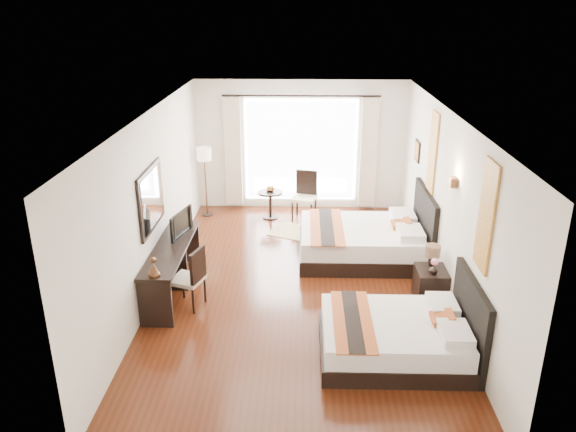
{
  "coord_description": "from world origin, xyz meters",
  "views": [
    {
      "loc": [
        0.07,
        -8.07,
        4.34
      ],
      "look_at": [
        -0.18,
        0.39,
        1.07
      ],
      "focal_mm": 35.0,
      "sensor_mm": 36.0,
      "label": 1
    }
  ],
  "objects_px": {
    "vase": "(434,272)",
    "bed_far": "(366,240)",
    "console_desk": "(172,269)",
    "window_chair": "(304,205)",
    "television": "(177,223)",
    "side_table": "(270,205)",
    "bed_near": "(400,336)",
    "nightstand": "(430,285)",
    "table_lamp": "(433,253)",
    "desk_chair": "(189,289)",
    "fruit_bowl": "(270,190)",
    "floor_lamp": "(204,159)"
  },
  "relations": [
    {
      "from": "console_desk",
      "to": "window_chair",
      "type": "distance_m",
      "value": 3.79
    },
    {
      "from": "console_desk",
      "to": "television",
      "type": "bearing_deg",
      "value": 87.66
    },
    {
      "from": "window_chair",
      "to": "fruit_bowl",
      "type": "bearing_deg",
      "value": -82.52
    },
    {
      "from": "table_lamp",
      "to": "vase",
      "type": "bearing_deg",
      "value": -95.2
    },
    {
      "from": "floor_lamp",
      "to": "television",
      "type": "bearing_deg",
      "value": -89.4
    },
    {
      "from": "desk_chair",
      "to": "vase",
      "type": "bearing_deg",
      "value": -160.09
    },
    {
      "from": "table_lamp",
      "to": "floor_lamp",
      "type": "height_order",
      "value": "floor_lamp"
    },
    {
      "from": "console_desk",
      "to": "floor_lamp",
      "type": "relative_size",
      "value": 1.48
    },
    {
      "from": "bed_near",
      "to": "television",
      "type": "height_order",
      "value": "television"
    },
    {
      "from": "vase",
      "to": "desk_chair",
      "type": "relative_size",
      "value": 0.14
    },
    {
      "from": "table_lamp",
      "to": "vase",
      "type": "xyz_separation_m",
      "value": [
        -0.02,
        -0.27,
        -0.18
      ]
    },
    {
      "from": "bed_far",
      "to": "nightstand",
      "type": "height_order",
      "value": "bed_far"
    },
    {
      "from": "side_table",
      "to": "television",
      "type": "bearing_deg",
      "value": -116.24
    },
    {
      "from": "table_lamp",
      "to": "floor_lamp",
      "type": "bearing_deg",
      "value": 139.64
    },
    {
      "from": "television",
      "to": "side_table",
      "type": "bearing_deg",
      "value": -11.64
    },
    {
      "from": "console_desk",
      "to": "table_lamp",
      "type": "bearing_deg",
      "value": -1.15
    },
    {
      "from": "nightstand",
      "to": "bed_near",
      "type": "bearing_deg",
      "value": -115.7
    },
    {
      "from": "desk_chair",
      "to": "window_chair",
      "type": "bearing_deg",
      "value": -97.35
    },
    {
      "from": "bed_near",
      "to": "fruit_bowl",
      "type": "bearing_deg",
      "value": 111.91
    },
    {
      "from": "bed_near",
      "to": "console_desk",
      "type": "xyz_separation_m",
      "value": [
        -3.33,
        1.65,
        0.09
      ]
    },
    {
      "from": "nightstand",
      "to": "console_desk",
      "type": "relative_size",
      "value": 0.25
    },
    {
      "from": "nightstand",
      "to": "desk_chair",
      "type": "xyz_separation_m",
      "value": [
        -3.65,
        -0.25,
        0.02
      ]
    },
    {
      "from": "vase",
      "to": "floor_lamp",
      "type": "relative_size",
      "value": 0.09
    },
    {
      "from": "nightstand",
      "to": "desk_chair",
      "type": "height_order",
      "value": "desk_chair"
    },
    {
      "from": "vase",
      "to": "television",
      "type": "xyz_separation_m",
      "value": [
        -3.99,
        0.84,
        0.4
      ]
    },
    {
      "from": "table_lamp",
      "to": "side_table",
      "type": "distance_m",
      "value": 4.26
    },
    {
      "from": "console_desk",
      "to": "side_table",
      "type": "relative_size",
      "value": 3.72
    },
    {
      "from": "console_desk",
      "to": "fruit_bowl",
      "type": "height_order",
      "value": "console_desk"
    },
    {
      "from": "bed_far",
      "to": "fruit_bowl",
      "type": "distance_m",
      "value": 2.66
    },
    {
      "from": "desk_chair",
      "to": "side_table",
      "type": "distance_m",
      "value": 3.83
    },
    {
      "from": "nightstand",
      "to": "side_table",
      "type": "bearing_deg",
      "value": 127.51
    },
    {
      "from": "console_desk",
      "to": "window_chair",
      "type": "height_order",
      "value": "window_chair"
    },
    {
      "from": "console_desk",
      "to": "television",
      "type": "height_order",
      "value": "television"
    },
    {
      "from": "desk_chair",
      "to": "window_chair",
      "type": "relative_size",
      "value": 0.93
    },
    {
      "from": "nightstand",
      "to": "desk_chair",
      "type": "relative_size",
      "value": 0.59
    },
    {
      "from": "vase",
      "to": "console_desk",
      "type": "xyz_separation_m",
      "value": [
        -4.01,
        0.35,
        -0.19
      ]
    },
    {
      "from": "vase",
      "to": "window_chair",
      "type": "height_order",
      "value": "window_chair"
    },
    {
      "from": "television",
      "to": "window_chair",
      "type": "height_order",
      "value": "television"
    },
    {
      "from": "bed_far",
      "to": "desk_chair",
      "type": "height_order",
      "value": "bed_far"
    },
    {
      "from": "vase",
      "to": "bed_far",
      "type": "bearing_deg",
      "value": 115.98
    },
    {
      "from": "nightstand",
      "to": "vase",
      "type": "bearing_deg",
      "value": -91.56
    },
    {
      "from": "nightstand",
      "to": "vase",
      "type": "xyz_separation_m",
      "value": [
        -0.0,
        -0.12,
        0.3
      ]
    },
    {
      "from": "vase",
      "to": "console_desk",
      "type": "relative_size",
      "value": 0.06
    },
    {
      "from": "bed_near",
      "to": "side_table",
      "type": "distance_m",
      "value": 5.25
    },
    {
      "from": "vase",
      "to": "console_desk",
      "type": "height_order",
      "value": "console_desk"
    },
    {
      "from": "bed_near",
      "to": "television",
      "type": "distance_m",
      "value": 4.0
    },
    {
      "from": "side_table",
      "to": "window_chair",
      "type": "xyz_separation_m",
      "value": [
        0.72,
        -0.05,
        0.02
      ]
    },
    {
      "from": "bed_near",
      "to": "nightstand",
      "type": "xyz_separation_m",
      "value": [
        0.68,
        1.42,
        -0.02
      ]
    },
    {
      "from": "console_desk",
      "to": "side_table",
      "type": "height_order",
      "value": "console_desk"
    },
    {
      "from": "bed_near",
      "to": "floor_lamp",
      "type": "relative_size",
      "value": 1.3
    }
  ]
}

